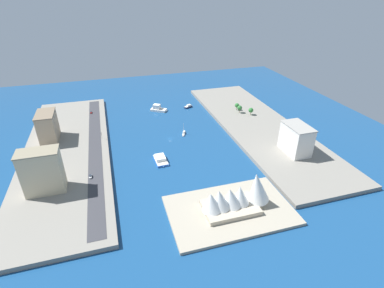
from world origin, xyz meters
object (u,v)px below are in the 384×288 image
at_px(patrol_launch_navy, 188,106).
at_px(ferry_white_commuter, 158,109).
at_px(hotel_broad_white, 296,139).
at_px(office_block_beige, 42,172).
at_px(apartment_midrise_tan, 48,127).
at_px(opera_landmark, 235,197).
at_px(van_white, 90,176).
at_px(traffic_light_waterfront, 102,135).
at_px(catamaran_blue, 161,159).
at_px(pickup_red, 91,112).
at_px(sailboat_small_white, 184,133).

relative_size(patrol_launch_navy, ferry_white_commuter, 0.57).
bearing_deg(hotel_broad_white, office_block_beige, -0.77).
distance_m(apartment_midrise_tan, opera_landmark, 181.90).
relative_size(office_block_beige, van_white, 6.95).
xyz_separation_m(apartment_midrise_tan, traffic_light_waterfront, (-44.98, 12.50, -8.62)).
relative_size(catamaran_blue, opera_landmark, 0.44).
bearing_deg(apartment_midrise_tan, van_white, 115.52).
relative_size(van_white, traffic_light_waterfront, 0.69).
xyz_separation_m(pickup_red, traffic_light_waterfront, (-9.88, 66.30, 3.44)).
bearing_deg(catamaran_blue, traffic_light_waterfront, -46.83).
relative_size(hotel_broad_white, traffic_light_waterfront, 4.25).
bearing_deg(patrol_launch_navy, catamaran_blue, 63.05).
xyz_separation_m(patrol_launch_navy, office_block_beige, (137.98, 127.79, 17.69)).
xyz_separation_m(hotel_broad_white, apartment_midrise_tan, (200.44, -83.48, 0.66)).
bearing_deg(patrol_launch_navy, opera_landmark, 83.41).
xyz_separation_m(ferry_white_commuter, hotel_broad_white, (-91.90, 130.59, 12.97)).
xyz_separation_m(ferry_white_commuter, office_block_beige, (102.08, 127.99, 16.37)).
bearing_deg(catamaran_blue, pickup_red, -64.36).
bearing_deg(van_white, opera_landmark, 145.87).
xyz_separation_m(sailboat_small_white, apartment_midrise_tan, (121.23, -18.25, 15.34)).
bearing_deg(opera_landmark, office_block_beige, -24.13).
distance_m(ferry_white_commuter, van_white, 141.09).
xyz_separation_m(traffic_light_waterfront, opera_landmark, (-78.63, 120.85, 3.70)).
distance_m(sailboat_small_white, office_block_beige, 131.98).
relative_size(catamaran_blue, apartment_midrise_tan, 0.73).
height_order(patrol_launch_navy, apartment_midrise_tan, apartment_midrise_tan).
xyz_separation_m(patrol_launch_navy, traffic_light_waterfront, (99.47, 59.42, 6.33)).
height_order(catamaran_blue, van_white, van_white).
xyz_separation_m(hotel_broad_white, pickup_red, (165.34, -137.28, -11.40)).
xyz_separation_m(ferry_white_commuter, apartment_midrise_tan, (108.54, 47.12, 13.63)).
relative_size(patrol_launch_navy, office_block_beige, 0.36).
xyz_separation_m(apartment_midrise_tan, pickup_red, (-35.11, -53.80, -12.06)).
bearing_deg(opera_landmark, van_white, -34.13).
height_order(patrol_launch_navy, office_block_beige, office_block_beige).
bearing_deg(apartment_midrise_tan, catamaran_blue, 146.11).
distance_m(office_block_beige, van_white, 32.98).
distance_m(hotel_broad_white, opera_landmark, 91.70).
bearing_deg(pickup_red, traffic_light_waterfront, 98.47).
bearing_deg(pickup_red, opera_landmark, 115.31).
xyz_separation_m(ferry_white_commuter, traffic_light_waterfront, (63.56, 59.62, 5.01)).
bearing_deg(patrol_launch_navy, pickup_red, -3.60).
distance_m(office_block_beige, pickup_red, 138.48).
bearing_deg(office_block_beige, traffic_light_waterfront, -119.39).
distance_m(hotel_broad_white, van_white, 166.18).
distance_m(sailboat_small_white, pickup_red, 112.34).
bearing_deg(hotel_broad_white, ferry_white_commuter, -54.87).
xyz_separation_m(catamaran_blue, sailboat_small_white, (-31.32, -42.13, -0.69)).
height_order(office_block_beige, pickup_red, office_block_beige).
bearing_deg(patrol_launch_navy, sailboat_small_white, 70.39).
xyz_separation_m(patrol_launch_navy, van_white, (109.48, 120.18, 2.96)).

